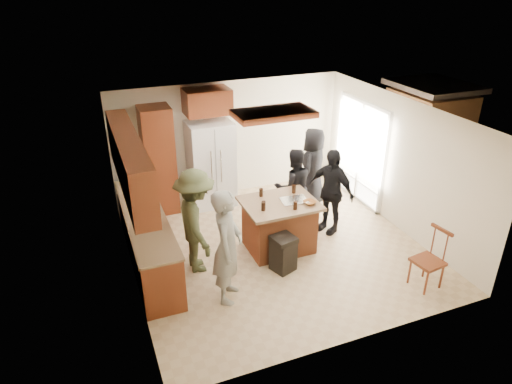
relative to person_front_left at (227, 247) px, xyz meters
name	(u,v)px	position (x,y,z in m)	size (l,w,h in m)	color
room_shell	(418,143)	(5.60, 2.64, -0.04)	(8.00, 5.20, 5.00)	tan
person_front_left	(227,247)	(0.00, 0.00, 0.00)	(0.66, 0.48, 1.81)	gray
person_behind_left	(293,187)	(1.90, 1.71, -0.13)	(0.75, 0.47, 1.55)	black
person_behind_right	(313,167)	(2.66, 2.34, -0.07)	(0.81, 0.53, 1.66)	black
person_side_right	(331,191)	(2.42, 1.20, -0.08)	(0.97, 0.50, 1.66)	black
person_counter	(196,221)	(-0.23, 0.91, -0.02)	(1.15, 0.53, 1.78)	#3B4126
left_cabinetry	(141,213)	(-1.01, 1.39, 0.05)	(0.64, 3.00, 2.30)	maroon
back_wall_units	(171,146)	(-0.10, 3.19, 0.47)	(1.80, 0.60, 2.45)	maroon
refrigerator	(211,164)	(0.68, 3.11, 0.00)	(0.90, 0.76, 1.80)	white
kitchen_island	(279,225)	(1.27, 0.96, -0.43)	(1.28, 1.03, 0.93)	#984827
island_items	(291,201)	(1.44, 0.87, 0.07)	(1.00, 0.75, 0.15)	silver
trash_bin	(283,253)	(1.07, 0.34, -0.59)	(0.44, 0.44, 0.63)	black
spindle_chair	(429,261)	(2.99, -0.88, -0.45)	(0.47, 0.47, 0.99)	maroon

